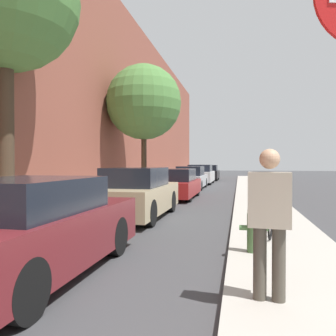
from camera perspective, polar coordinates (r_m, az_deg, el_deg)
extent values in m
plane|color=#3D3D3F|center=(15.44, 4.02, -5.28)|extent=(120.00, 120.00, 0.00)
cube|color=#ADA89E|center=(16.09, -6.30, -4.83)|extent=(2.00, 52.00, 0.12)
cube|color=#ADA89E|center=(15.32, 14.88, -5.13)|extent=(2.00, 52.00, 0.12)
cube|color=brown|center=(16.81, -10.81, 12.28)|extent=(0.70, 52.00, 9.97)
cylinder|color=black|center=(6.98, -20.96, -10.00)|extent=(0.22, 0.68, 0.68)
cylinder|color=black|center=(6.29, -8.67, -11.16)|extent=(0.22, 0.68, 0.68)
cylinder|color=black|center=(4.00, -22.87, -18.31)|extent=(0.22, 0.68, 0.68)
cube|color=maroon|center=(5.43, -21.65, -10.68)|extent=(1.78, 4.29, 0.76)
cube|color=black|center=(5.20, -22.74, -4.27)|extent=(1.56, 2.23, 0.48)
cylinder|color=black|center=(11.91, -6.52, -5.40)|extent=(0.22, 0.71, 0.71)
cylinder|color=black|center=(11.53, 0.48, -5.60)|extent=(0.22, 0.71, 0.71)
cylinder|color=black|center=(9.37, -11.84, -7.11)|extent=(0.22, 0.71, 0.71)
cylinder|color=black|center=(8.89, -3.03, -7.53)|extent=(0.22, 0.71, 0.71)
cube|color=tan|center=(10.36, -5.03, -5.08)|extent=(1.67, 4.41, 0.77)
cube|color=black|center=(10.15, -5.33, -1.49)|extent=(1.47, 2.29, 0.55)
cylinder|color=black|center=(17.44, -0.40, -3.51)|extent=(0.22, 0.65, 0.65)
cylinder|color=black|center=(17.17, 4.84, -3.58)|extent=(0.22, 0.65, 0.65)
cylinder|color=black|center=(14.74, -2.70, -4.32)|extent=(0.22, 0.65, 0.65)
cylinder|color=black|center=(14.42, 3.49, -4.43)|extent=(0.22, 0.65, 0.65)
cube|color=maroon|center=(15.90, 1.36, -3.29)|extent=(1.82, 4.49, 0.65)
cube|color=black|center=(15.70, 1.24, -1.15)|extent=(1.60, 2.34, 0.55)
cylinder|color=black|center=(23.48, 2.55, -2.42)|extent=(0.22, 0.62, 0.62)
cylinder|color=black|center=(23.28, 6.19, -2.45)|extent=(0.22, 0.62, 0.62)
cylinder|color=black|center=(20.64, 1.25, -2.87)|extent=(0.22, 0.62, 0.62)
cylinder|color=black|center=(20.42, 5.39, -2.92)|extent=(0.22, 0.62, 0.62)
cube|color=silver|center=(21.93, 3.87, -2.12)|extent=(1.70, 4.66, 0.69)
cube|color=black|center=(21.72, 3.80, -0.48)|extent=(1.50, 2.42, 0.58)
cylinder|color=black|center=(28.67, 4.10, -1.74)|extent=(0.22, 0.71, 0.71)
cylinder|color=black|center=(28.49, 7.46, -1.76)|extent=(0.22, 0.71, 0.71)
cylinder|color=black|center=(25.88, 3.25, -2.02)|extent=(0.22, 0.71, 0.71)
cylinder|color=black|center=(25.68, 6.98, -2.04)|extent=(0.22, 0.71, 0.71)
cube|color=silver|center=(27.16, 5.46, -1.40)|extent=(1.92, 4.55, 0.78)
cube|color=black|center=(26.96, 5.42, -0.02)|extent=(1.69, 2.36, 0.54)
cylinder|color=black|center=(34.16, 5.57, -1.36)|extent=(0.22, 0.67, 0.67)
cylinder|color=black|center=(34.02, 8.35, -1.38)|extent=(0.22, 0.67, 0.67)
cylinder|color=black|center=(31.71, 5.09, -1.53)|extent=(0.22, 0.67, 0.67)
cylinder|color=black|center=(31.56, 8.08, -1.55)|extent=(0.22, 0.67, 0.67)
cube|color=black|center=(32.84, 6.78, -1.08)|extent=(1.89, 3.99, 0.73)
cube|color=black|center=(32.67, 6.76, 0.03)|extent=(1.66, 2.07, 0.54)
cylinder|color=#423323|center=(9.07, -25.42, 5.41)|extent=(0.37, 0.37, 4.53)
cylinder|color=#423323|center=(15.86, -4.04, 1.45)|extent=(0.24, 0.24, 3.39)
sphere|color=#4C7F3D|center=(16.11, -4.05, 10.91)|extent=(3.47, 3.47, 3.47)
cylinder|color=#47703D|center=(6.13, 14.09, -10.43)|extent=(0.22, 0.22, 0.67)
sphere|color=#47703D|center=(6.07, 14.11, -7.00)|extent=(0.21, 0.21, 0.21)
cylinder|color=#47703D|center=(6.11, 12.49, -9.70)|extent=(0.14, 0.09, 0.09)
cylinder|color=#47703D|center=(6.12, 15.70, -9.68)|extent=(0.14, 0.09, 0.09)
cylinder|color=#4C473D|center=(4.10, 15.08, -15.04)|extent=(0.16, 0.16, 0.82)
cylinder|color=#4C473D|center=(4.10, 18.01, -15.05)|extent=(0.16, 0.16, 0.82)
cube|color=#B2A893|center=(3.97, 16.58, -5.08)|extent=(0.48, 0.28, 0.61)
sphere|color=tan|center=(3.95, 16.61, 1.47)|extent=(0.22, 0.22, 0.22)
torus|color=black|center=(8.17, 17.39, -7.47)|extent=(0.17, 0.70, 0.71)
torus|color=black|center=(7.16, 16.70, -8.64)|extent=(0.17, 0.70, 0.71)
cube|color=#235193|center=(7.64, 17.07, -6.84)|extent=(0.19, 0.85, 0.04)
cylinder|color=#235193|center=(7.44, 16.95, -6.28)|extent=(0.04, 0.04, 0.19)
cube|color=black|center=(8.05, 17.35, -5.56)|extent=(0.44, 0.11, 0.04)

